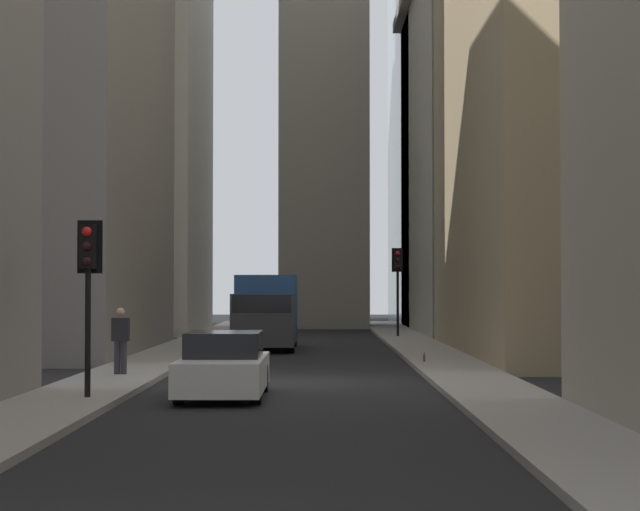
% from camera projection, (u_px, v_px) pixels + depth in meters
% --- Properties ---
extents(ground_plane, '(135.00, 135.00, 0.00)m').
position_uv_depth(ground_plane, '(293.00, 382.00, 27.66)').
color(ground_plane, black).
extents(sidewalk_right, '(90.00, 2.20, 0.14)m').
position_uv_depth(sidewalk_right, '(115.00, 379.00, 27.66)').
color(sidewalk_right, gray).
rests_on(sidewalk_right, ground_plane).
extents(sidewalk_left, '(90.00, 2.20, 0.14)m').
position_uv_depth(sidewalk_left, '(472.00, 379.00, 27.65)').
color(sidewalk_left, gray).
rests_on(sidewalk_left, ground_plane).
extents(building_left_far, '(18.71, 10.50, 21.79)m').
position_uv_depth(building_left_far, '(509.00, 125.00, 57.84)').
color(building_left_far, '#A8A091').
rests_on(building_left_far, ground_plane).
extents(building_right_far, '(12.10, 10.50, 28.08)m').
position_uv_depth(building_right_far, '(108.00, 67.00, 58.15)').
color(building_right_far, '#B7B2A5').
rests_on(building_right_far, ground_plane).
extents(church_spire, '(5.70, 5.70, 35.19)m').
position_uv_depth(church_spire, '(324.00, 16.00, 65.03)').
color(church_spire, gray).
rests_on(church_spire, ground_plane).
extents(delivery_truck, '(6.46, 2.25, 2.84)m').
position_uv_depth(delivery_truck, '(266.00, 311.00, 42.07)').
color(delivery_truck, '#285699').
rests_on(delivery_truck, ground_plane).
extents(sedan_white, '(4.30, 1.78, 1.42)m').
position_uv_depth(sedan_white, '(224.00, 367.00, 23.74)').
color(sedan_white, silver).
rests_on(sedan_white, ground_plane).
extents(traffic_light_foreground, '(0.43, 0.52, 3.63)m').
position_uv_depth(traffic_light_foreground, '(88.00, 267.00, 22.54)').
color(traffic_light_foreground, black).
rests_on(traffic_light_foreground, sidewalk_right).
extents(traffic_light_midblock, '(0.43, 0.52, 4.05)m').
position_uv_depth(traffic_light_midblock, '(398.00, 271.00, 50.46)').
color(traffic_light_midblock, black).
rests_on(traffic_light_midblock, sidewalk_left).
extents(pedestrian, '(0.26, 0.44, 1.71)m').
position_uv_depth(pedestrian, '(121.00, 338.00, 28.41)').
color(pedestrian, '#33333D').
rests_on(pedestrian, sidewalk_right).
extents(discarded_bottle, '(0.07, 0.07, 0.27)m').
position_uv_depth(discarded_bottle, '(424.00, 358.00, 33.21)').
color(discarded_bottle, brown).
rests_on(discarded_bottle, sidewalk_left).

